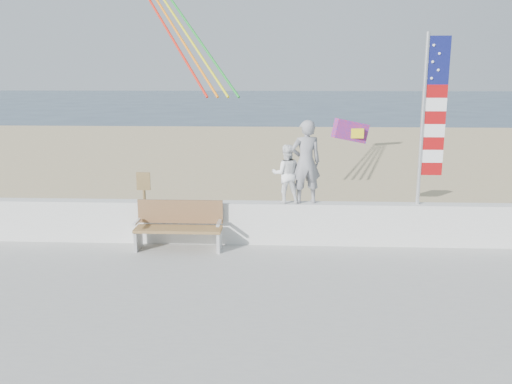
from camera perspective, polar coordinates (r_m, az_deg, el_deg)
ground at (r=10.01m, az=-1.65°, el=-9.80°), size 220.00×220.00×0.00m
sand at (r=18.63m, az=0.43°, el=0.83°), size 90.00×40.00×0.08m
seawall at (r=11.69m, az=-0.93°, el=-3.23°), size 30.00×0.35×0.90m
adult at (r=11.40m, az=5.26°, el=3.16°), size 0.72×0.55×1.76m
child at (r=11.43m, az=3.19°, el=1.92°), size 0.65×0.52×1.25m
bench at (r=11.42m, az=-8.10°, el=-3.44°), size 1.80×0.57×1.00m
flag at (r=11.66m, az=17.79°, el=7.95°), size 0.50×0.08×3.50m
parafoil_kite at (r=13.45m, az=10.00°, el=6.32°), size 0.95×0.51×0.63m
sign at (r=12.91m, az=-11.69°, el=-0.55°), size 0.32×0.07×1.46m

